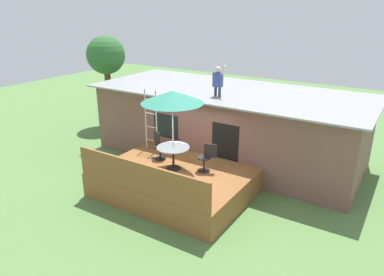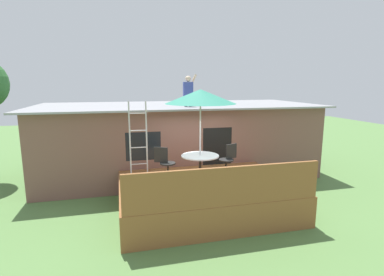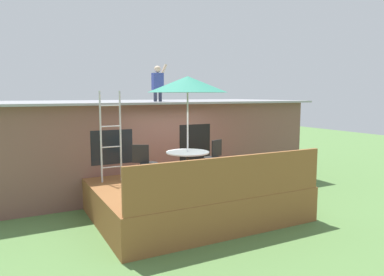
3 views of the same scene
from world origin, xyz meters
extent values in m
plane|color=#567F42|center=(0.00, 0.00, 0.00)|extent=(40.00, 40.00, 0.00)
cube|color=brown|center=(0.00, 3.60, 1.32)|extent=(10.00, 4.00, 2.64)
cube|color=#99999E|center=(0.00, 3.60, 2.67)|extent=(10.50, 4.50, 0.06)
cube|color=black|center=(-1.53, 1.61, 1.55)|extent=(1.10, 0.03, 0.90)
cube|color=black|center=(0.92, 1.61, 1.05)|extent=(1.00, 0.03, 2.00)
cube|color=brown|center=(0.00, 0.00, 0.40)|extent=(4.63, 3.56, 0.80)
cube|color=brown|center=(0.00, -1.73, 1.25)|extent=(4.53, 0.08, 0.90)
cylinder|color=black|center=(-0.11, 0.04, 0.82)|extent=(0.48, 0.48, 0.03)
cylinder|color=black|center=(-0.11, 0.04, 1.17)|extent=(0.07, 0.07, 0.71)
cylinder|color=silver|center=(-0.11, 0.04, 1.53)|extent=(1.04, 1.04, 0.03)
cylinder|color=silver|center=(-0.11, 0.04, 2.00)|extent=(0.04, 0.04, 2.40)
cone|color=#338C72|center=(-0.11, 0.04, 3.15)|extent=(1.90, 1.90, 0.38)
cylinder|color=silver|center=(-1.95, 0.99, 1.90)|extent=(0.04, 0.04, 2.20)
cylinder|color=silver|center=(-1.47, 0.99, 1.90)|extent=(0.04, 0.04, 2.20)
cylinder|color=silver|center=(-1.71, 0.99, 1.15)|extent=(0.48, 0.03, 0.03)
cylinder|color=silver|center=(-1.71, 0.99, 1.65)|extent=(0.48, 0.03, 0.03)
cylinder|color=silver|center=(-1.71, 0.99, 2.15)|extent=(0.48, 0.03, 0.03)
cylinder|color=silver|center=(-1.71, 0.99, 2.65)|extent=(0.48, 0.03, 0.03)
cylinder|color=#33384C|center=(0.04, 2.47, 2.87)|extent=(0.10, 0.10, 0.34)
cylinder|color=#33384C|center=(0.20, 2.47, 2.87)|extent=(0.10, 0.10, 0.34)
cube|color=#384799|center=(0.12, 2.47, 3.29)|extent=(0.32, 0.20, 0.50)
sphere|color=beige|center=(0.12, 2.47, 3.65)|extent=(0.20, 0.20, 0.20)
cylinder|color=beige|center=(0.30, 2.47, 3.59)|extent=(0.26, 0.08, 0.44)
cylinder|color=black|center=(-0.95, 0.45, 0.81)|extent=(0.40, 0.40, 0.02)
cylinder|color=black|center=(-0.95, 0.45, 1.03)|extent=(0.06, 0.06, 0.44)
cylinder|color=black|center=(-0.95, 0.45, 1.26)|extent=(0.44, 0.44, 0.04)
cube|color=black|center=(-1.13, 0.54, 1.50)|extent=(0.38, 0.21, 0.44)
cylinder|color=black|center=(0.80, 0.41, 0.81)|extent=(0.40, 0.40, 0.02)
cylinder|color=black|center=(0.80, 0.41, 1.03)|extent=(0.06, 0.06, 0.44)
cylinder|color=black|center=(0.80, 0.41, 1.26)|extent=(0.44, 0.44, 0.04)
cube|color=black|center=(0.98, 0.49, 1.50)|extent=(0.39, 0.19, 0.44)
cylinder|color=brown|center=(-6.82, 4.09, 1.56)|extent=(0.30, 0.30, 3.12)
sphere|color=#2D662D|center=(-6.82, 4.09, 3.49)|extent=(1.83, 1.83, 1.83)
camera|label=1|loc=(6.05, -8.60, 5.73)|focal=34.04mm
camera|label=2|loc=(-2.22, -7.54, 3.48)|focal=27.54mm
camera|label=3|loc=(-3.98, -7.60, 2.92)|focal=33.78mm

